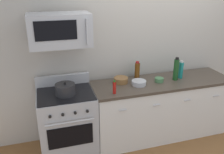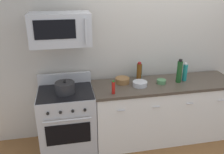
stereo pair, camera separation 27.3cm
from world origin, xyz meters
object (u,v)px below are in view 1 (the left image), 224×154
Objects in this scene: range_oven at (68,122)px; bottle_hot_sauce_red at (114,87)px; bottle_wine_green at (176,69)px; bottle_dish_soap at (137,71)px; microwave at (60,30)px; bottle_wine_amber at (137,72)px; bowl_wooden_salad at (121,80)px; bottle_sparkling_teal at (181,70)px; bowl_green_glaze at (159,80)px; stockpot at (65,89)px; bowl_steel_prep at (139,83)px.

range_oven is 5.85× the size of bottle_hot_sauce_red.
bottle_wine_green is 0.57m from bottle_dish_soap.
microwave reaches higher than bottle_wine_green.
bottle_wine_amber is 0.27m from bowl_wooden_salad.
bottle_dish_soap is (0.04, 0.10, -0.03)m from bottle_wine_amber.
bottle_sparkling_teal reaches higher than bowl_green_glaze.
bottle_wine_amber is at bearing 171.63° from bottle_sparkling_teal.
bottle_wine_green reaches higher than bottle_hot_sauce_red.
bowl_green_glaze is (0.75, 0.19, -0.05)m from bottle_hot_sauce_red.
stockpot is (-0.62, 0.15, -0.01)m from bottle_hot_sauce_red.
bowl_wooden_salad is at bearing 8.32° from range_oven.
bottle_dish_soap is (-0.63, 0.20, -0.02)m from bottle_sparkling_teal.
bowl_green_glaze is at bearing -43.20° from bottle_dish_soap.
range_oven is 5.16× the size of bowl_wooden_salad.
bottle_hot_sauce_red is 0.45m from bowl_steel_prep.
range_oven is at bearing -90.29° from microwave.
bottle_wine_amber is at bearing 6.87° from range_oven.
bowl_wooden_salad is (-0.93, 0.09, -0.09)m from bottle_sparkling_teal.
stockpot is at bearing 166.45° from bottle_hot_sauce_red.
bowl_steel_prep is (-0.60, -0.02, -0.13)m from bottle_wine_green.
stockpot is (0.00, -0.05, 0.53)m from range_oven.
bottle_dish_soap reaches higher than bottle_hot_sauce_red.
bottle_dish_soap reaches higher than bowl_wooden_salad.
bottle_wine_green is 1.36× the size of stockpot.
bowl_wooden_salad is at bearing 174.47° from bottle_sparkling_teal.
bowl_green_glaze is at bearing 14.36° from bottle_hot_sauce_red.
bottle_dish_soap is at bearing 40.75° from bottle_hot_sauce_red.
bottle_sparkling_teal reaches higher than range_oven.
microwave is 0.76m from stockpot.
bottle_wine_green is 1.69× the size of bowl_wooden_salad.
bowl_green_glaze is at bearing -2.33° from microwave.
range_oven is at bearing 178.07° from bowl_steel_prep.
bottle_sparkling_teal reaches higher than stockpot.
bottle_hot_sauce_red is at bearing -169.25° from bottle_wine_green.
bottle_hot_sauce_red reaches higher than bowl_wooden_salad.
bowl_steel_prep is (1.04, -0.08, -0.79)m from microwave.
bottle_sparkling_teal is 1.20× the size of bottle_dish_soap.
bottle_sparkling_teal is 1.32× the size of bowl_steel_prep.
bottle_sparkling_teal is at bearing 0.99° from range_oven.
bottle_dish_soap is at bearing 9.19° from microwave.
bottle_sparkling_teal is 1.06× the size of stockpot.
bottle_wine_green is at bearing -1.92° from microwave.
range_oven is 0.53m from stockpot.
bowl_wooden_salad is (0.82, 0.08, -0.79)m from microwave.
bowl_green_glaze is at bearing 1.76° from stockpot.
microwave is 2.72× the size of bottle_sparkling_teal.
bowl_green_glaze is (-0.38, -0.04, -0.10)m from bottle_sparkling_teal.
bottle_wine_green reaches higher than bowl_steel_prep.
bottle_wine_green is at bearing -24.45° from bottle_dish_soap.
range_oven is 1.24m from bottle_wine_amber.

